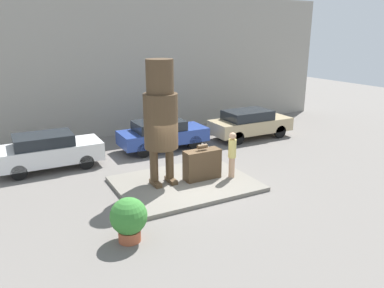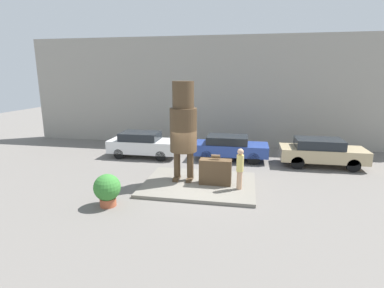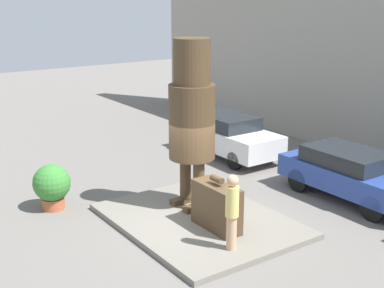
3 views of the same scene
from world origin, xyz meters
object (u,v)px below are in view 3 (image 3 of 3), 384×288
object	(u,v)px
statue_figure	(192,111)
giant_suitcase	(217,206)
parked_car_white	(228,135)
tourist	(232,209)
parked_car_blue	(351,173)
planter_pot	(52,185)

from	to	relation	value
statue_figure	giant_suitcase	distance (m)	2.61
giant_suitcase	parked_car_white	size ratio (longest dim) A/B	0.34
statue_figure	tourist	size ratio (longest dim) A/B	2.53
parked_car_blue	statue_figure	bearing A→B (deg)	-113.84
statue_figure	planter_pot	bearing A→B (deg)	-127.26
tourist	planter_pot	bearing A→B (deg)	-154.72
parked_car_blue	planter_pot	world-z (taller)	parked_car_blue
statue_figure	parked_car_blue	bearing A→B (deg)	66.16
tourist	parked_car_white	world-z (taller)	tourist
statue_figure	parked_car_blue	distance (m)	5.10
parked_car_white	parked_car_blue	xyz separation A→B (m)	(5.33, 0.26, -0.02)
planter_pot	tourist	bearing A→B (deg)	25.28
giant_suitcase	parked_car_blue	world-z (taller)	giant_suitcase
giant_suitcase	planter_pot	distance (m)	4.75
tourist	planter_pot	distance (m)	5.50
giant_suitcase	tourist	world-z (taller)	tourist
parked_car_blue	planter_pot	xyz separation A→B (m)	(-4.23, -7.36, -0.09)
tourist	giant_suitcase	bearing A→B (deg)	159.50
statue_figure	giant_suitcase	bearing A→B (deg)	-12.10
planter_pot	giant_suitcase	bearing A→B (deg)	35.38
statue_figure	parked_car_blue	xyz separation A→B (m)	(1.89, 4.28, -2.02)
statue_figure	parked_car_blue	size ratio (longest dim) A/B	1.06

